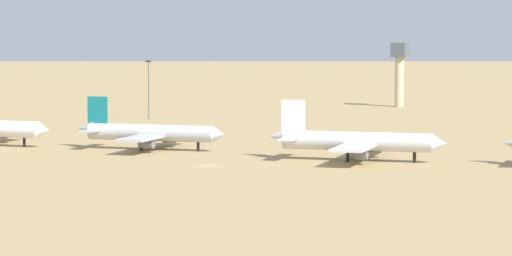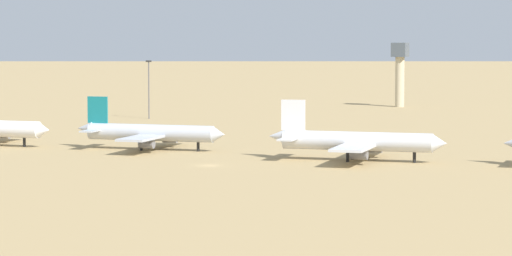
{
  "view_description": "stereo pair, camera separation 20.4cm",
  "coord_description": "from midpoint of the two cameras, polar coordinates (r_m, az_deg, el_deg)",
  "views": [
    {
      "loc": [
        110.48,
        -241.07,
        29.1
      ],
      "look_at": [
        0.58,
        23.64,
        6.0
      ],
      "focal_mm": 91.28,
      "sensor_mm": 36.0,
      "label": 1
    },
    {
      "loc": [
        110.66,
        -240.99,
        29.1
      ],
      "look_at": [
        0.58,
        23.64,
        6.0
      ],
      "focal_mm": 91.28,
      "sensor_mm": 36.0,
      "label": 2
    }
  ],
  "objects": [
    {
      "name": "ground",
      "position": [
        266.77,
        -2.09,
        -1.66
      ],
      "size": [
        4000.0,
        4000.0,
        0.0
      ],
      "primitive_type": "plane",
      "color": "tan"
    },
    {
      "name": "ridge_far_west",
      "position": [
        1532.02,
        -4.95,
        5.62
      ],
      "size": [
        421.0,
        371.52,
        113.52
      ],
      "primitive_type": "pyramid",
      "rotation": [
        0.0,
        0.0,
        -0.16
      ],
      "color": "slate",
      "rests_on": "ground"
    },
    {
      "name": "parked_jet_teal_3",
      "position": [
        300.35,
        -4.72,
        -0.21
      ],
      "size": [
        36.67,
        30.94,
        12.11
      ],
      "rotation": [
        0.0,
        0.0,
        0.08
      ],
      "color": "silver",
      "rests_on": "ground"
    },
    {
      "name": "parked_jet_white_4",
      "position": [
        275.96,
        4.36,
        -0.59
      ],
      "size": [
        38.67,
        32.69,
        12.77
      ],
      "rotation": [
        0.0,
        0.0,
        0.1
      ],
      "color": "silver",
      "rests_on": "ground"
    },
    {
      "name": "control_tower",
      "position": [
        456.19,
        6.3,
        2.62
      ],
      "size": [
        5.2,
        5.2,
        22.43
      ],
      "color": "#C6B793",
      "rests_on": "ground"
    },
    {
      "name": "light_pole_east",
      "position": [
        398.48,
        -4.75,
        1.87
      ],
      "size": [
        1.8,
        0.5,
        17.84
      ],
      "color": "#59595E",
      "rests_on": "ground"
    }
  ]
}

